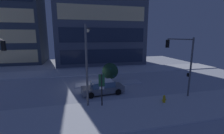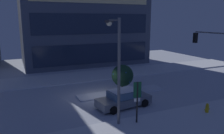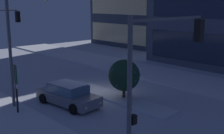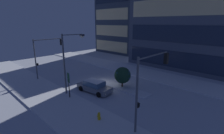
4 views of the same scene
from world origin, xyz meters
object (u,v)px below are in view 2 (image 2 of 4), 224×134
at_px(traffic_light_corner_near_right, 215,53).
at_px(street_lamp_arched, 116,56).
at_px(decorated_tree_median, 122,76).
at_px(parking_info_sign, 137,97).
at_px(fire_hydrant, 207,109).
at_px(car_near, 124,99).

relative_size(traffic_light_corner_near_right, street_lamp_arched, 0.85).
distance_m(street_lamp_arched, decorated_tree_median, 7.36).
height_order(street_lamp_arched, parking_info_sign, street_lamp_arched).
bearing_deg(fire_hydrant, car_near, 143.14).
bearing_deg(car_near, parking_info_sign, -107.31).
relative_size(fire_hydrant, parking_info_sign, 0.28).
distance_m(car_near, traffic_light_corner_near_right, 9.48).
height_order(car_near, decorated_tree_median, decorated_tree_median).
xyz_separation_m(car_near, fire_hydrant, (5.29, -3.97, -0.29)).
relative_size(car_near, street_lamp_arched, 0.66).
xyz_separation_m(parking_info_sign, decorated_tree_median, (2.28, 6.83, -0.24)).
xyz_separation_m(traffic_light_corner_near_right, parking_info_sign, (-9.29, -1.94, -2.33)).
height_order(car_near, traffic_light_corner_near_right, traffic_light_corner_near_right).
xyz_separation_m(car_near, parking_info_sign, (-0.63, -3.25, 1.27)).
relative_size(street_lamp_arched, fire_hydrant, 8.46).
relative_size(car_near, decorated_tree_median, 1.72).
height_order(traffic_light_corner_near_right, parking_info_sign, traffic_light_corner_near_right).
bearing_deg(parking_info_sign, decorated_tree_median, -7.92).
xyz_separation_m(car_near, street_lamp_arched, (-1.77, -2.16, 4.11)).
xyz_separation_m(traffic_light_corner_near_right, decorated_tree_median, (-7.02, 4.88, -2.57)).
bearing_deg(car_near, traffic_light_corner_near_right, -15.02).
bearing_deg(decorated_tree_median, car_near, -114.82).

